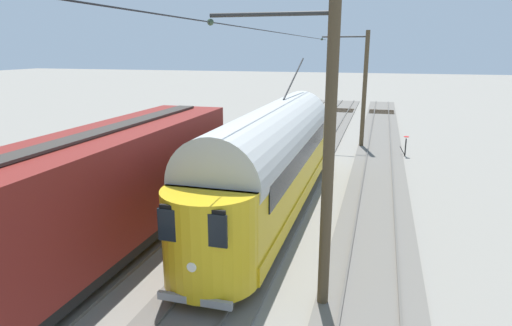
{
  "coord_description": "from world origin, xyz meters",
  "views": [
    {
      "loc": [
        -4.01,
        16.32,
        6.42
      ],
      "look_at": [
        0.72,
        -0.22,
        1.92
      ],
      "focal_mm": 30.7,
      "sensor_mm": 36.0,
      "label": 1
    }
  ],
  "objects_px": {
    "catenary_pole_mid_near": "(325,156)",
    "switch_stand": "(405,145)",
    "coach_adjacent": "(114,185)",
    "catenary_pole_foreground": "(363,88)",
    "vintage_streetcar": "(272,158)"
  },
  "relations": [
    {
      "from": "catenary_pole_foreground",
      "to": "catenary_pole_mid_near",
      "type": "height_order",
      "value": "same"
    },
    {
      "from": "vintage_streetcar",
      "to": "switch_stand",
      "type": "height_order",
      "value": "vintage_streetcar"
    },
    {
      "from": "catenary_pole_foreground",
      "to": "catenary_pole_mid_near",
      "type": "bearing_deg",
      "value": 90.0
    },
    {
      "from": "catenary_pole_mid_near",
      "to": "catenary_pole_foreground",
      "type": "bearing_deg",
      "value": -90.0
    },
    {
      "from": "vintage_streetcar",
      "to": "catenary_pole_foreground",
      "type": "xyz_separation_m",
      "value": [
        -2.82,
        -13.38,
        1.72
      ]
    },
    {
      "from": "coach_adjacent",
      "to": "catenary_pole_foreground",
      "type": "bearing_deg",
      "value": -111.09
    },
    {
      "from": "coach_adjacent",
      "to": "catenary_pole_mid_near",
      "type": "height_order",
      "value": "catenary_pole_mid_near"
    },
    {
      "from": "catenary_pole_mid_near",
      "to": "switch_stand",
      "type": "xyz_separation_m",
      "value": [
        -2.81,
        -17.66,
        -3.27
      ]
    },
    {
      "from": "vintage_streetcar",
      "to": "catenary_pole_foreground",
      "type": "relative_size",
      "value": 2.06
    },
    {
      "from": "vintage_streetcar",
      "to": "coach_adjacent",
      "type": "height_order",
      "value": "vintage_streetcar"
    },
    {
      "from": "switch_stand",
      "to": "coach_adjacent",
      "type": "bearing_deg",
      "value": 58.76
    },
    {
      "from": "catenary_pole_foreground",
      "to": "vintage_streetcar",
      "type": "bearing_deg",
      "value": 78.1
    },
    {
      "from": "vintage_streetcar",
      "to": "switch_stand",
      "type": "relative_size",
      "value": 12.63
    },
    {
      "from": "catenary_pole_foreground",
      "to": "switch_stand",
      "type": "bearing_deg",
      "value": 145.57
    },
    {
      "from": "coach_adjacent",
      "to": "switch_stand",
      "type": "xyz_separation_m",
      "value": [
        -9.75,
        -16.07,
        -1.46
      ]
    }
  ]
}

